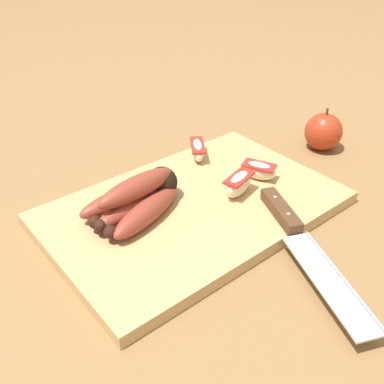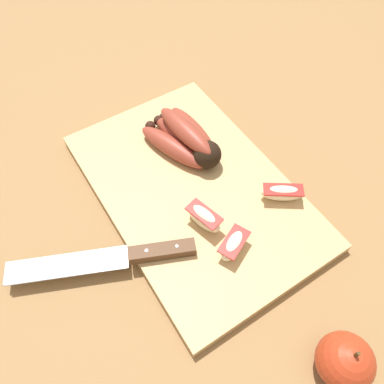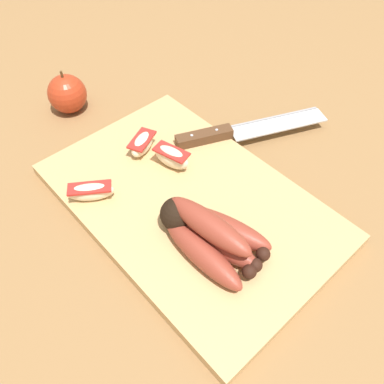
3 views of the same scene
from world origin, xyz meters
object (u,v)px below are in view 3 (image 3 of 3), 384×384
Objects in this scene: whole_apple at (67,94)px; apple_wedge_near at (142,144)px; banana_bunch at (208,234)px; chefs_knife at (230,132)px; apple_wedge_middle at (172,157)px; apple_wedge_far at (91,192)px.

apple_wedge_near is at bearing 5.91° from whole_apple.
whole_apple is at bearing 176.35° from banana_bunch.
whole_apple is at bearing -149.91° from chefs_knife.
banana_bunch is 0.16m from apple_wedge_middle.
whole_apple is (-0.24, 0.10, 0.00)m from apple_wedge_far.
apple_wedge_far is (0.03, -0.12, -0.00)m from apple_wedge_near.
banana_bunch is 1.89× the size of whole_apple.
apple_wedge_near reaches higher than chefs_knife.
banana_bunch reaches higher than apple_wedge_middle.
apple_wedge_middle reaches higher than apple_wedge_far.
apple_wedge_near is at bearing -116.93° from chefs_knife.
apple_wedge_near is 0.13m from apple_wedge_far.
banana_bunch is at bearing -3.65° from whole_apple.
whole_apple is (-0.21, -0.02, 0.00)m from apple_wedge_near.
apple_wedge_far is at bearing -101.77° from apple_wedge_middle.
banana_bunch is 0.19m from apple_wedge_far.
chefs_knife is 4.15× the size of apple_wedge_near.
apple_wedge_middle is at bearing 7.44° from whole_apple.
apple_wedge_middle is (-0.15, 0.06, -0.00)m from banana_bunch.
banana_bunch is 2.28× the size of apple_wedge_far.
banana_bunch reaches higher than apple_wedge_far.
apple_wedge_far is (-0.18, -0.07, -0.01)m from banana_bunch.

